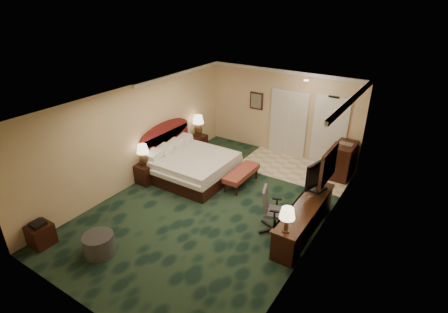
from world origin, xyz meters
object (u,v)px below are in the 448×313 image
Objects in this scene: lamp_far at (198,126)px; minibar at (343,161)px; ottoman at (99,244)px; side_table at (41,235)px; lamp_near at (143,155)px; tv at (319,175)px; desk at (304,219)px; nightstand_near at (146,173)px; bed_bench at (241,178)px; desk_chair at (276,210)px; bed at (193,167)px; nightstand_far at (198,144)px.

lamp_far reaches higher than minibar.
side_table is (-1.25, -0.47, 0.02)m from ottoman.
side_table is at bearing -159.22° from ottoman.
lamp_near reaches higher than ottoman.
tv is (4.46, -1.44, 0.18)m from lamp_far.
desk is at bearing 36.89° from side_table.
side_table is at bearing -89.94° from lamp_far.
lamp_far is at bearing 89.81° from nightstand_near.
nightstand_near is 1.14× the size of side_table.
desk_chair is (1.62, -1.32, 0.31)m from bed_bench.
desk is 1.05m from tv.
nightstand_near reaches higher than ottoman.
bed_bench is at bearing -173.73° from tv.
lamp_near reaches higher than bed.
nightstand_near is 4.65m from tv.
bed is at bearing 77.36° from side_table.
lamp_near is at bearing -66.04° from nightstand_near.
minibar is (3.19, 5.91, 0.28)m from ottoman.
lamp_near is 1.00× the size of ottoman.
lamp_far is 0.53× the size of bed_bench.
nightstand_near is at bearing 160.49° from desk_chair.
tv is (3.21, 3.63, 0.86)m from ottoman.
nightstand_far is at bearing 121.57° from bed.
tv is (4.47, 0.99, 0.81)m from nightstand_near.
lamp_near is 0.59× the size of desk_chair.
lamp_near is at bearing -143.07° from minibar.
lamp_near reaches higher than desk_chair.
ottoman is at bearing -64.42° from lamp_near.
minibar is (0.54, 3.31, -0.03)m from desk_chair.
tv is at bearing 48.56° from ottoman.
bed is 1.41m from lamp_near.
desk_chair reaches higher than ottoman.
desk_chair is at bearing -39.18° from bed_bench.
lamp_near reaches higher than bed_bench.
desk is at bearing -26.14° from lamp_far.
desk is 3.04m from minibar.
tv is at bearing 91.13° from desk.
nightstand_near is 0.88× the size of ottoman.
lamp_far is 0.69× the size of minibar.
desk_chair is (3.89, 0.02, -0.33)m from lamp_near.
lamp_near reaches higher than desk.
desk_chair is at bearing -17.46° from bed.
lamp_far is 0.70× the size of tv.
desk_chair reaches higher than side_table.
tv is at bearing -7.77° from bed_bench.
nightstand_near is at bearing -135.07° from bed.
lamp_far reaches higher than nightstand_near.
side_table is at bearing -143.11° from desk.
minibar reaches higher than desk.
bed_bench is (2.30, 1.29, -0.05)m from nightstand_near.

